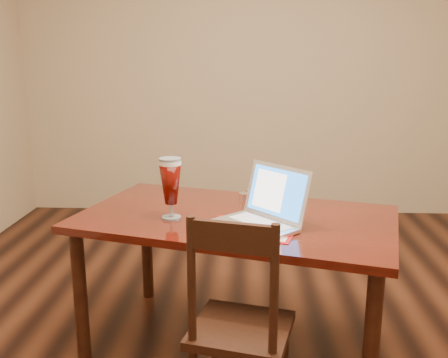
{
  "coord_description": "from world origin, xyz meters",
  "views": [
    {
      "loc": [
        -0.17,
        -2.11,
        1.43
      ],
      "look_at": [
        -0.28,
        0.12,
        0.89
      ],
      "focal_mm": 40.0,
      "sensor_mm": 36.0,
      "label": 1
    }
  ],
  "objects": [
    {
      "name": "dining_table",
      "position": [
        -0.23,
        0.18,
        0.63
      ],
      "size": [
        1.66,
        1.21,
        0.99
      ],
      "rotation": [
        0.0,
        0.0,
        -0.27
      ],
      "color": "#4D100A",
      "rests_on": "ground"
    },
    {
      "name": "dining_chair",
      "position": [
        -0.2,
        -0.36,
        0.42
      ],
      "size": [
        0.45,
        0.44,
        0.89
      ],
      "rotation": [
        0.0,
        0.0,
        -0.23
      ],
      "color": "black",
      "rests_on": "ground"
    }
  ]
}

